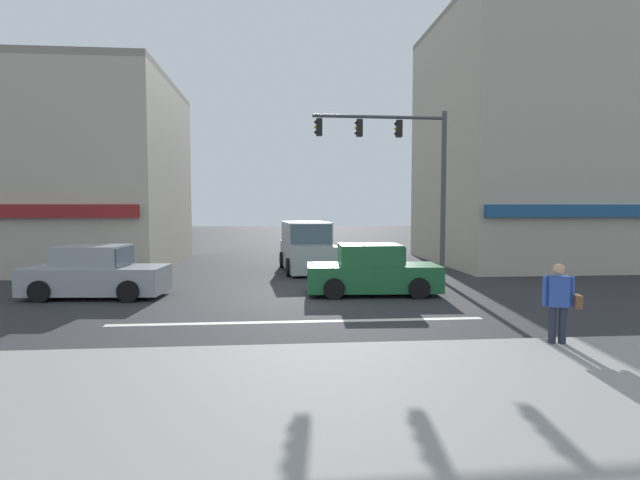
% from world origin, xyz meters
% --- Properties ---
extents(ground_plane, '(120.00, 120.00, 0.00)m').
position_xyz_m(ground_plane, '(0.00, 0.00, 0.00)').
color(ground_plane, '#2B2B2D').
extents(lane_marking_stripe, '(9.00, 0.24, 0.01)m').
position_xyz_m(lane_marking_stripe, '(0.00, -3.50, 0.00)').
color(lane_marking_stripe, silver).
rests_on(lane_marking_stripe, ground).
extents(sidewalk_curb, '(40.00, 5.00, 0.16)m').
position_xyz_m(sidewalk_curb, '(0.00, -8.50, 0.08)').
color(sidewalk_curb, gray).
rests_on(sidewalk_curb, ground).
extents(building_left_block, '(13.86, 9.95, 8.67)m').
position_xyz_m(building_left_block, '(-12.30, 9.17, 4.33)').
color(building_left_block, '#B7AD99').
rests_on(building_left_block, ground).
extents(building_right_corner, '(10.03, 9.87, 11.93)m').
position_xyz_m(building_right_corner, '(12.35, 8.43, 5.96)').
color(building_right_corner, '#B7AD99').
rests_on(building_right_corner, ground).
extents(utility_pole_near_left, '(1.40, 0.22, 7.32)m').
position_xyz_m(utility_pole_near_left, '(-7.69, 5.73, 3.81)').
color(utility_pole_near_left, brown).
rests_on(utility_pole_near_left, ground).
extents(traffic_light_mast, '(4.89, 0.32, 6.20)m').
position_xyz_m(traffic_light_mast, '(4.26, 2.51, 4.30)').
color(traffic_light_mast, '#47474C').
rests_on(traffic_light_mast, ground).
extents(sedan_waiting_far, '(4.19, 2.05, 1.58)m').
position_xyz_m(sedan_waiting_far, '(2.47, 0.09, 0.71)').
color(sedan_waiting_far, '#1E6033').
rests_on(sedan_waiting_far, ground).
extents(van_parked_curbside, '(2.32, 4.73, 2.11)m').
position_xyz_m(van_parked_curbside, '(0.77, 6.12, 1.01)').
color(van_parked_curbside, '#999EA3').
rests_on(van_parked_curbside, ground).
extents(sedan_crossing_center, '(4.22, 2.12, 1.58)m').
position_xyz_m(sedan_crossing_center, '(-5.99, 0.33, 0.71)').
color(sedan_crossing_center, '#999EA3').
rests_on(sedan_crossing_center, ground).
extents(pedestrian_foreground_with_bag, '(0.67, 0.42, 1.67)m').
position_xyz_m(pedestrian_foreground_with_bag, '(4.77, -6.40, 0.95)').
color(pedestrian_foreground_with_bag, '#232838').
rests_on(pedestrian_foreground_with_bag, ground).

